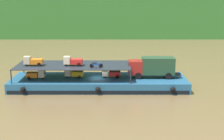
% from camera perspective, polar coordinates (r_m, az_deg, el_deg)
% --- Properties ---
extents(ground_plane, '(400.00, 400.00, 0.00)m').
position_cam_1_polar(ground_plane, '(49.71, -2.51, -3.04)').
color(ground_plane, brown).
extents(cargo_barge, '(26.09, 8.18, 1.50)m').
position_cam_1_polar(cargo_barge, '(49.49, -2.52, -2.21)').
color(cargo_barge, '#23567A').
rests_on(cargo_barge, ground).
extents(covered_lorry, '(7.88, 2.37, 3.10)m').
position_cam_1_polar(covered_lorry, '(49.41, 6.84, 0.60)').
color(covered_lorry, maroon).
rests_on(covered_lorry, cargo_barge).
extents(cargo_rack, '(16.89, 6.81, 2.00)m').
position_cam_1_polar(cargo_rack, '(49.18, -6.98, 0.83)').
color(cargo_rack, '#232833').
rests_on(cargo_rack, cargo_barge).
extents(mini_truck_lower_stern, '(2.75, 1.21, 1.38)m').
position_cam_1_polar(mini_truck_lower_stern, '(49.82, -13.28, -0.74)').
color(mini_truck_lower_stern, orange).
rests_on(mini_truck_lower_stern, cargo_barge).
extents(mini_truck_lower_aft, '(2.78, 1.28, 1.38)m').
position_cam_1_polar(mini_truck_lower_aft, '(49.60, -6.94, -0.54)').
color(mini_truck_lower_aft, gold).
rests_on(mini_truck_lower_aft, cargo_barge).
extents(mini_truck_lower_mid, '(2.76, 1.23, 1.38)m').
position_cam_1_polar(mini_truck_lower_mid, '(49.21, -0.43, -0.55)').
color(mini_truck_lower_mid, red).
rests_on(mini_truck_lower_mid, cargo_barge).
extents(mini_truck_upper_stern, '(2.79, 1.28, 1.38)m').
position_cam_1_polar(mini_truck_upper_stern, '(49.46, -13.84, 1.51)').
color(mini_truck_upper_stern, orange).
rests_on(mini_truck_upper_stern, cargo_rack).
extents(mini_truck_upper_mid, '(2.75, 1.22, 1.38)m').
position_cam_1_polar(mini_truck_upper_mid, '(48.40, -7.10, 1.54)').
color(mini_truck_upper_mid, red).
rests_on(mini_truck_upper_mid, cargo_rack).
extents(motorcycle_upper_port, '(1.90, 0.55, 0.87)m').
position_cam_1_polar(motorcycle_upper_port, '(46.79, -3.04, 0.91)').
color(motorcycle_upper_port, black).
rests_on(motorcycle_upper_port, cargo_rack).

